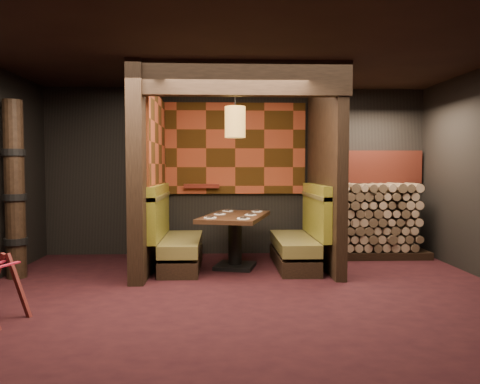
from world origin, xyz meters
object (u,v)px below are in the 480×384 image
booth_bench_left (175,241)px  dining_table (235,231)px  pendant_lamp (235,122)px  firewood_stack (374,220)px  totem_column (15,191)px  booth_bench_right (301,240)px

booth_bench_left → dining_table: booth_bench_left is taller
pendant_lamp → firewood_stack: pendant_lamp is taller
totem_column → firewood_stack: totem_column is taller
booth_bench_right → firewood_stack: bearing=27.3°
booth_bench_right → dining_table: 1.01m
booth_bench_right → totem_column: bearing=-172.1°
booth_bench_left → booth_bench_right: (1.89, 0.00, 0.00)m
booth_bench_left → dining_table: bearing=-4.1°
booth_bench_right → pendant_lamp: 2.02m
booth_bench_left → booth_bench_right: bearing=0.0°
booth_bench_left → pendant_lamp: bearing=-7.3°
booth_bench_left → pendant_lamp: (0.90, -0.12, 1.76)m
pendant_lamp → dining_table: bearing=90.0°
totem_column → firewood_stack: 5.51m
booth_bench_left → dining_table: (0.90, -0.07, 0.16)m
booth_bench_right → firewood_stack: size_ratio=0.92×
dining_table → totem_column: totem_column is taller
totem_column → firewood_stack: size_ratio=1.39×
booth_bench_right → dining_table: (-0.99, -0.07, 0.16)m
pendant_lamp → firewood_stack: 2.93m
booth_bench_right → firewood_stack: 1.54m
booth_bench_left → firewood_stack: 3.33m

